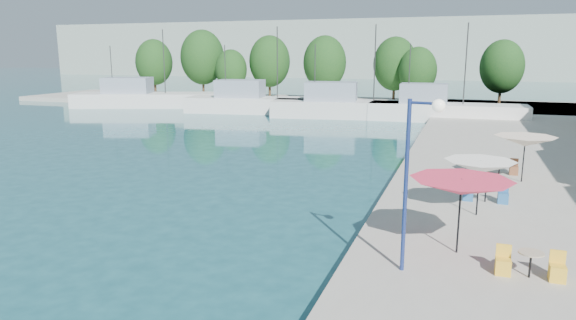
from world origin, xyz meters
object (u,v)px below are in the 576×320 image
at_px(trawler_02, 259,104).
at_px(umbrella_white, 480,167).
at_px(trawler_03, 352,108).
at_px(umbrella_cream, 525,141).
at_px(umbrella_pink, 461,187).
at_px(trawler_04, 442,111).
at_px(street_lamp, 418,154).
at_px(trawler_01, 147,99).

height_order(trawler_02, umbrella_white, trawler_02).
bearing_deg(trawler_02, trawler_03, -13.57).
bearing_deg(trawler_02, umbrella_cream, -56.94).
xyz_separation_m(umbrella_pink, umbrella_white, (0.64, 4.32, -0.22)).
xyz_separation_m(trawler_03, umbrella_pink, (11.66, -38.37, 1.69)).
height_order(trawler_04, umbrella_cream, trawler_04).
relative_size(trawler_04, umbrella_white, 5.77).
xyz_separation_m(trawler_03, umbrella_cream, (14.48, -27.67, 1.56)).
bearing_deg(trawler_02, trawler_04, -11.40).
distance_m(trawler_03, umbrella_cream, 31.26).
distance_m(trawler_03, umbrella_white, 36.23).
bearing_deg(trawler_03, umbrella_white, -78.90).
relative_size(umbrella_white, umbrella_cream, 0.93).
relative_size(umbrella_cream, street_lamp, 0.58).
bearing_deg(trawler_01, street_lamp, -67.22).
relative_size(umbrella_pink, street_lamp, 0.63).
bearing_deg(umbrella_cream, trawler_01, 144.42).
xyz_separation_m(trawler_04, umbrella_pink, (2.25, -38.39, 1.69)).
xyz_separation_m(trawler_02, trawler_03, (11.26, -0.91, -0.00)).
relative_size(trawler_02, umbrella_white, 6.73).
relative_size(trawler_01, umbrella_cream, 6.84).
bearing_deg(trawler_03, umbrella_cream, -71.14).
bearing_deg(trawler_04, trawler_03, 178.86).
height_order(trawler_02, umbrella_cream, trawler_02).
relative_size(trawler_03, umbrella_cream, 6.38).
xyz_separation_m(trawler_02, umbrella_pink, (22.92, -39.28, 1.69)).
xyz_separation_m(umbrella_white, street_lamp, (-1.82, -6.32, 1.55)).
distance_m(trawler_03, street_lamp, 41.82).
distance_m(umbrella_white, umbrella_cream, 6.74).
bearing_deg(street_lamp, trawler_03, 118.75).
relative_size(trawler_01, umbrella_pink, 6.28).
height_order(trawler_04, street_lamp, trawler_04).
distance_m(trawler_01, trawler_04, 37.02).
distance_m(umbrella_white, street_lamp, 6.76).
relative_size(trawler_01, umbrella_white, 7.38).
xyz_separation_m(trawler_01, trawler_02, (16.27, -1.47, 0.00)).
relative_size(trawler_04, umbrella_cream, 5.34).
bearing_deg(trawler_01, trawler_02, -24.03).
bearing_deg(trawler_01, trawler_03, -23.80).
height_order(trawler_02, street_lamp, trawler_02).
xyz_separation_m(trawler_01, trawler_03, (27.53, -2.38, 0.00)).
height_order(umbrella_pink, umbrella_cream, umbrella_pink).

